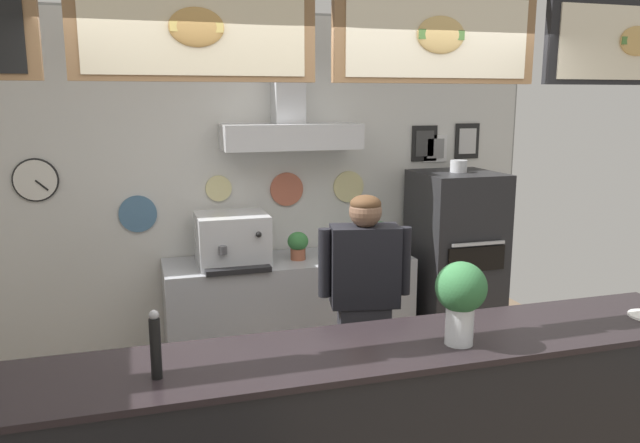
# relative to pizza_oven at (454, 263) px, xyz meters

# --- Properties ---
(back_wall_assembly) EXTENTS (5.03, 2.33, 2.85)m
(back_wall_assembly) POSITION_rel_pizza_oven_xyz_m (-1.68, 0.35, 0.74)
(back_wall_assembly) COLOR gray
(back_wall_assembly) RESTS_ON ground_plane
(back_prep_counter) EXTENTS (1.97, 0.63, 0.91)m
(back_prep_counter) POSITION_rel_pizza_oven_xyz_m (-1.44, 0.10, -0.34)
(back_prep_counter) COLOR #A3A5AD
(back_prep_counter) RESTS_ON ground_plane
(pizza_oven) EXTENTS (0.67, 0.72, 1.67)m
(pizza_oven) POSITION_rel_pizza_oven_xyz_m (0.00, 0.00, 0.00)
(pizza_oven) COLOR #232326
(pizza_oven) RESTS_ON ground_plane
(shop_worker) EXTENTS (0.58, 0.30, 1.59)m
(shop_worker) POSITION_rel_pizza_oven_xyz_m (-1.23, -1.07, 0.07)
(shop_worker) COLOR #232328
(shop_worker) RESTS_ON ground_plane
(espresso_machine) EXTENTS (0.54, 0.56, 0.40)m
(espresso_machine) POSITION_rel_pizza_oven_xyz_m (-1.89, 0.08, 0.31)
(espresso_machine) COLOR silver
(espresso_machine) RESTS_ON back_prep_counter
(potted_rosemary) EXTENTS (0.17, 0.17, 0.22)m
(potted_rosemary) POSITION_rel_pizza_oven_xyz_m (-1.37, 0.06, 0.24)
(potted_rosemary) COLOR #9E563D
(potted_rosemary) RESTS_ON back_prep_counter
(potted_sage) EXTENTS (0.16, 0.16, 0.19)m
(potted_sage) POSITION_rel_pizza_oven_xyz_m (-0.99, 0.10, 0.23)
(potted_sage) COLOR #9E563D
(potted_sage) RESTS_ON back_prep_counter
(potted_thyme) EXTENTS (0.20, 0.20, 0.25)m
(potted_thyme) POSITION_rel_pizza_oven_xyz_m (-0.64, 0.14, 0.26)
(potted_thyme) COLOR #9E563D
(potted_thyme) RESTS_ON back_prep_counter
(basil_vase) EXTENTS (0.24, 0.24, 0.40)m
(basil_vase) POSITION_rel_pizza_oven_xyz_m (-1.16, -2.14, 0.48)
(basil_vase) COLOR silver
(basil_vase) RESTS_ON service_counter
(pepper_grinder) EXTENTS (0.05, 0.05, 0.30)m
(pepper_grinder) POSITION_rel_pizza_oven_xyz_m (-2.54, -2.11, 0.40)
(pepper_grinder) COLOR black
(pepper_grinder) RESTS_ON service_counter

